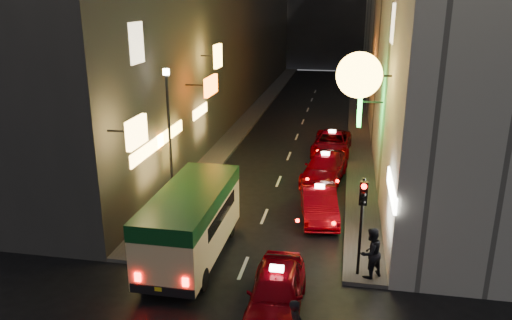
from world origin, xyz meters
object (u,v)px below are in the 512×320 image
Objects in this scene: minibus at (191,216)px; taxi_near at (276,288)px; traffic_light at (362,207)px; lamp_post at (169,130)px.

taxi_near is at bearing -37.86° from minibus.
traffic_light is (2.47, 2.33, 1.86)m from taxi_near.
lamp_post is at bearing 129.86° from taxi_near.
lamp_post is at bearing 118.20° from minibus.
traffic_light reaches higher than minibus.
traffic_light reaches higher than taxi_near.
minibus is 1.00× the size of lamp_post.
lamp_post reaches higher than minibus.
lamp_post is (-2.21, 4.13, 2.03)m from minibus.
lamp_post reaches higher than traffic_light.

